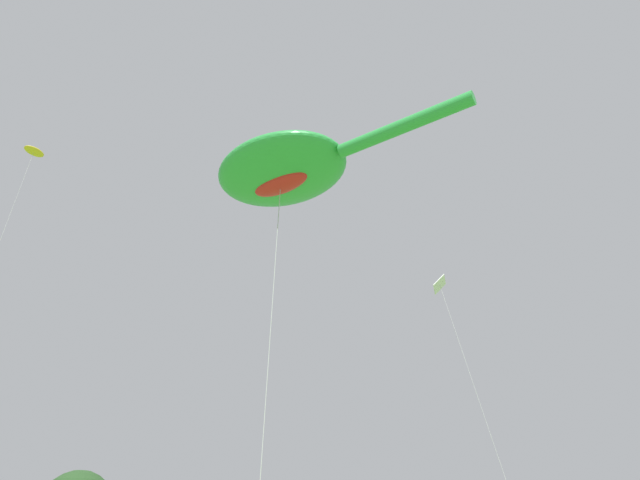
# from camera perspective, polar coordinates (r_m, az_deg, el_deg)

# --- Properties ---
(big_show_kite) EXTENTS (4.84, 9.76, 14.43)m
(big_show_kite) POSITION_cam_1_polar(r_m,az_deg,el_deg) (19.99, -3.56, 7.11)
(big_show_kite) COLOR green
(big_show_kite) RESTS_ON ground
(small_kite_delta_white) EXTENTS (1.87, 4.34, 22.29)m
(small_kite_delta_white) POSITION_cam_1_polar(r_m,az_deg,el_deg) (35.93, -27.26, 7.72)
(small_kite_delta_white) COLOR yellow
(small_kite_delta_white) RESTS_ON ground
(small_kite_diamond_red) EXTENTS (2.18, 4.15, 13.71)m
(small_kite_diamond_red) POSITION_cam_1_polar(r_m,az_deg,el_deg) (26.90, 12.56, -5.82)
(small_kite_diamond_red) COLOR white
(small_kite_diamond_red) RESTS_ON ground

